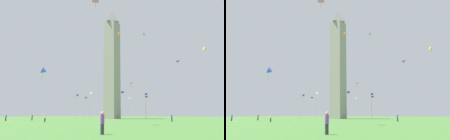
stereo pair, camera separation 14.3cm
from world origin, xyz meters
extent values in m
plane|color=#3D6B2D|center=(0.00, 0.00, 0.00)|extent=(260.00, 260.00, 0.00)
cube|color=gray|center=(0.00, 0.00, 19.91)|extent=(4.98, 4.98, 39.81)
pyramid|color=gray|center=(0.00, 0.00, 42.53)|extent=(4.98, 4.98, 5.43)
cylinder|color=silver|center=(13.87, 0.00, 4.58)|extent=(0.14, 0.14, 9.16)
cube|color=#1E2D99|center=(14.42, 0.00, 8.71)|extent=(1.00, 0.03, 0.64)
cylinder|color=silver|center=(9.81, 9.81, 4.58)|extent=(0.14, 0.14, 9.16)
cube|color=red|center=(10.36, 9.81, 8.71)|extent=(1.00, 0.03, 0.64)
cylinder|color=silver|center=(0.00, 13.87, 4.58)|extent=(0.14, 0.14, 9.16)
cube|color=white|center=(0.55, 13.87, 8.71)|extent=(1.00, 0.03, 0.64)
cylinder|color=silver|center=(-9.81, 9.81, 4.58)|extent=(0.14, 0.14, 9.16)
cube|color=red|center=(-9.26, 9.81, 8.71)|extent=(1.00, 0.03, 0.64)
cylinder|color=silver|center=(-13.87, 0.00, 4.58)|extent=(0.14, 0.14, 9.16)
cube|color=#1E2D99|center=(-13.32, 0.00, 8.71)|extent=(1.00, 0.03, 0.64)
cylinder|color=silver|center=(-9.81, -9.81, 4.58)|extent=(0.14, 0.14, 9.16)
cube|color=#1E2D99|center=(-9.26, -9.81, 8.71)|extent=(1.00, 0.03, 0.64)
cylinder|color=silver|center=(0.00, -13.87, 4.58)|extent=(0.14, 0.14, 9.16)
cube|color=white|center=(0.55, -13.87, 8.71)|extent=(1.00, 0.03, 0.64)
cylinder|color=silver|center=(9.81, -9.81, 4.58)|extent=(0.14, 0.14, 9.16)
cube|color=#1E2D99|center=(10.36, -9.81, 8.71)|extent=(1.00, 0.03, 0.64)
cylinder|color=#2D2D38|center=(-6.55, -38.09, 0.40)|extent=(0.29, 0.29, 0.80)
cylinder|color=teal|center=(-6.55, -38.09, 1.08)|extent=(0.32, 0.32, 0.55)
sphere|color=#936B4C|center=(-6.55, -38.09, 1.47)|extent=(0.24, 0.24, 0.24)
cylinder|color=#2D2D38|center=(-6.52, -30.71, 0.40)|extent=(0.29, 0.29, 0.80)
cylinder|color=red|center=(-6.52, -30.71, 1.12)|extent=(0.32, 0.32, 0.63)
sphere|color=beige|center=(-6.52, -30.71, 1.55)|extent=(0.24, 0.24, 0.24)
cylinder|color=#2D2D38|center=(28.82, -19.59, 0.40)|extent=(0.29, 0.29, 0.80)
cylinder|color=#3851B2|center=(28.82, -19.59, 1.11)|extent=(0.32, 0.32, 0.62)
sphere|color=tan|center=(28.82, -19.59, 1.54)|extent=(0.24, 0.24, 0.24)
cylinder|color=#2D2D38|center=(6.04, -36.55, 0.40)|extent=(0.29, 0.29, 0.80)
cylinder|color=white|center=(6.04, -36.55, 1.14)|extent=(0.32, 0.32, 0.68)
sphere|color=beige|center=(6.04, -36.55, 1.60)|extent=(0.24, 0.24, 0.24)
cylinder|color=#2D2D38|center=(33.20, -53.06, 0.40)|extent=(0.29, 0.29, 0.80)
cylinder|color=purple|center=(33.20, -53.06, 1.16)|extent=(0.32, 0.32, 0.72)
sphere|color=tan|center=(33.20, -53.06, 1.64)|extent=(0.24, 0.24, 0.24)
cone|color=orange|center=(6.51, -5.85, 31.17)|extent=(1.93, 1.91, 1.57)
cylinder|color=#A75C15|center=(6.51, -5.85, 30.22)|extent=(0.04, 0.04, 1.42)
cube|color=green|center=(14.46, 0.02, 31.51)|extent=(0.99, 0.72, 0.93)
cylinder|color=#208035|center=(14.46, 0.02, 30.78)|extent=(0.04, 0.04, 1.11)
cone|color=yellow|center=(35.03, 0.29, 21.98)|extent=(1.57, 1.51, 1.28)
cylinder|color=#A4921C|center=(35.03, 0.29, 21.15)|extent=(0.04, 0.04, 1.25)
cube|color=red|center=(11.57, -5.60, 12.22)|extent=(1.47, 1.49, 0.39)
cylinder|color=maroon|center=(11.57, -5.60, 11.34)|extent=(0.04, 0.04, 1.32)
cube|color=pink|center=(23.52, -41.90, 20.90)|extent=(1.52, 1.51, 0.48)
cylinder|color=#A44A79|center=(23.52, -41.90, 20.01)|extent=(0.04, 0.04, 1.35)
cone|color=blue|center=(-2.39, -31.71, 13.17)|extent=(2.49, 2.20, 2.12)
cylinder|color=#233C9D|center=(-2.39, -31.71, 11.90)|extent=(0.04, 0.04, 1.91)
cube|color=purple|center=(28.71, -9.90, 16.47)|extent=(1.14, 1.16, 0.29)
cylinder|color=#67278E|center=(28.71, -9.90, 15.76)|extent=(0.04, 0.04, 1.06)
cube|color=pink|center=(-4.46, -38.56, 0.01)|extent=(2.28, 2.21, 0.01)
camera|label=1|loc=(42.62, -66.30, 1.51)|focal=31.96mm
camera|label=2|loc=(42.74, -66.23, 1.51)|focal=31.96mm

